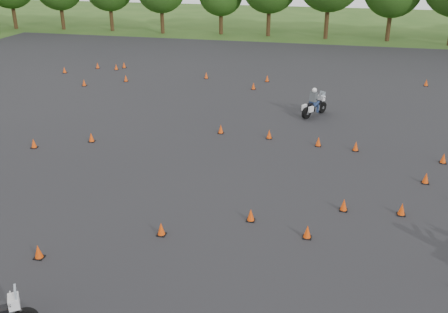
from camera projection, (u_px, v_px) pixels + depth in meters
name	position (u px, v px, depth m)	size (l,w,h in m)	color
ground	(198.00, 232.00, 17.35)	(140.00, 140.00, 0.00)	#2D5119
asphalt_pad	(234.00, 164.00, 22.73)	(62.00, 62.00, 0.00)	black
traffic_cones	(245.00, 160.00, 22.57)	(33.52, 33.22, 0.45)	#DA4109
rider_grey	(315.00, 101.00, 28.83)	(2.21, 0.68, 1.71)	#414548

